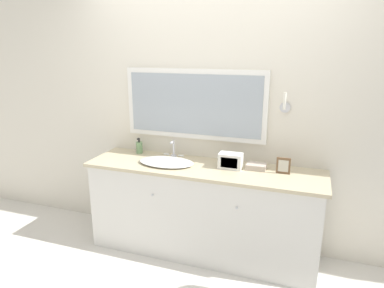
# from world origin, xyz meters

# --- Properties ---
(ground_plane) EXTENTS (14.00, 14.00, 0.00)m
(ground_plane) POSITION_xyz_m (0.00, 0.00, 0.00)
(ground_plane) COLOR silver
(wall_back) EXTENTS (8.00, 0.18, 2.55)m
(wall_back) POSITION_xyz_m (-0.00, 0.60, 1.28)
(wall_back) COLOR silver
(wall_back) RESTS_ON ground_plane
(vanity_counter) EXTENTS (2.10, 0.56, 0.84)m
(vanity_counter) POSITION_xyz_m (0.00, 0.30, 0.42)
(vanity_counter) COLOR silver
(vanity_counter) RESTS_ON ground_plane
(sink_basin) EXTENTS (0.51, 0.37, 0.17)m
(sink_basin) POSITION_xyz_m (-0.34, 0.28, 0.86)
(sink_basin) COLOR white
(sink_basin) RESTS_ON vanity_counter
(soap_bottle) EXTENTS (0.06, 0.06, 0.16)m
(soap_bottle) POSITION_xyz_m (-0.72, 0.48, 0.90)
(soap_bottle) COLOR #709966
(soap_bottle) RESTS_ON vanity_counter
(appliance_box) EXTENTS (0.20, 0.12, 0.13)m
(appliance_box) POSITION_xyz_m (0.24, 0.35, 0.91)
(appliance_box) COLOR white
(appliance_box) RESTS_ON vanity_counter
(picture_frame) EXTENTS (0.11, 0.01, 0.14)m
(picture_frame) POSITION_xyz_m (0.68, 0.36, 0.91)
(picture_frame) COLOR brown
(picture_frame) RESTS_ON vanity_counter
(hand_towel_near_sink) EXTENTS (0.17, 0.13, 0.05)m
(hand_towel_near_sink) POSITION_xyz_m (0.45, 0.40, 0.87)
(hand_towel_near_sink) COLOR #B7A899
(hand_towel_near_sink) RESTS_ON vanity_counter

